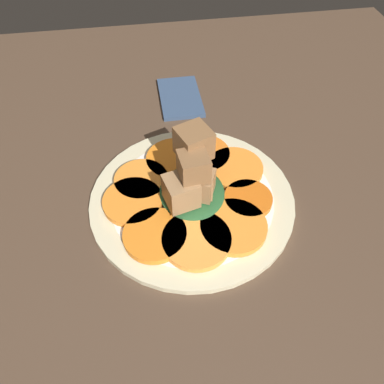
{
  "coord_description": "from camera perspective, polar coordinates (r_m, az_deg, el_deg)",
  "views": [
    {
      "loc": [
        -36.03,
        5.75,
        46.46
      ],
      "look_at": [
        0.0,
        0.0,
        4.1
      ],
      "focal_mm": 35.0,
      "sensor_mm": 36.0,
      "label": 1
    }
  ],
  "objects": [
    {
      "name": "fork",
      "position": [
        0.58,
        5.94,
        0.28
      ],
      "size": [
        18.64,
        2.44,
        0.4
      ],
      "rotation": [
        0.0,
        0.0,
        -0.02
      ],
      "color": "silver",
      "rests_on": "plate"
    },
    {
      "name": "carrot_slice_4",
      "position": [
        0.56,
        8.55,
        -1.09
      ],
      "size": [
        7.18,
        7.18,
        1.03
      ],
      "primitive_type": "cylinder",
      "color": "orange",
      "rests_on": "plate"
    },
    {
      "name": "center_pile",
      "position": [
        0.54,
        -0.0,
        1.81
      ],
      "size": [
        10.86,
        9.77,
        10.68
      ],
      "color": "#235128",
      "rests_on": "plate"
    },
    {
      "name": "carrot_slice_5",
      "position": [
        0.6,
        6.5,
        3.59
      ],
      "size": [
        9.04,
        9.04,
        1.03
      ],
      "primitive_type": "cylinder",
      "color": "orange",
      "rests_on": "plate"
    },
    {
      "name": "plate",
      "position": [
        0.57,
        0.0,
        -1.03
      ],
      "size": [
        30.96,
        30.96,
        1.05
      ],
      "color": "beige",
      "rests_on": "table_slab"
    },
    {
      "name": "carrot_slice_6",
      "position": [
        0.62,
        1.66,
        5.75
      ],
      "size": [
        8.9,
        8.9,
        1.03
      ],
      "primitive_type": "cylinder",
      "color": "orange",
      "rests_on": "plate"
    },
    {
      "name": "carrot_slice_3",
      "position": [
        0.53,
        6.34,
        -5.25
      ],
      "size": [
        9.46,
        9.46,
        1.03
      ],
      "primitive_type": "cylinder",
      "color": "orange",
      "rests_on": "plate"
    },
    {
      "name": "carrot_slice_2",
      "position": [
        0.51,
        0.69,
        -7.29
      ],
      "size": [
        9.55,
        9.55,
        1.03
      ],
      "primitive_type": "cylinder",
      "color": "#F99439",
      "rests_on": "plate"
    },
    {
      "name": "napkin",
      "position": [
        0.77,
        -1.82,
        14.22
      ],
      "size": [
        13.24,
        7.94,
        0.8
      ],
      "color": "#334766",
      "rests_on": "table_slab"
    },
    {
      "name": "carrot_slice_7",
      "position": [
        0.61,
        -2.6,
        4.98
      ],
      "size": [
        9.43,
        9.43,
        1.03
      ],
      "primitive_type": "cylinder",
      "color": "orange",
      "rests_on": "plate"
    },
    {
      "name": "carrot_slice_0",
      "position": [
        0.56,
        -9.0,
        -1.57
      ],
      "size": [
        8.9,
        8.9,
        1.03
      ],
      "primitive_type": "cylinder",
      "color": "orange",
      "rests_on": "plate"
    },
    {
      "name": "carrot_slice_1",
      "position": [
        0.52,
        -5.68,
        -6.52
      ],
      "size": [
        8.86,
        8.86,
        1.03
      ],
      "primitive_type": "cylinder",
      "color": "orange",
      "rests_on": "plate"
    },
    {
      "name": "carrot_slice_8",
      "position": [
        0.59,
        -7.74,
        1.82
      ],
      "size": [
        8.37,
        8.37,
        1.03
      ],
      "primitive_type": "cylinder",
      "color": "orange",
      "rests_on": "plate"
    },
    {
      "name": "table_slab",
      "position": [
        0.58,
        0.0,
        -1.99
      ],
      "size": [
        120.0,
        120.0,
        2.0
      ],
      "primitive_type": "cube",
      "color": "#4C3828",
      "rests_on": "ground"
    }
  ]
}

